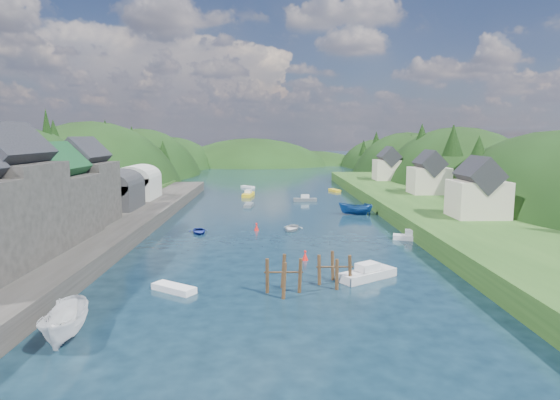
{
  "coord_description": "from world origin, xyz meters",
  "views": [
    {
      "loc": [
        -1.33,
        -40.85,
        13.68
      ],
      "look_at": [
        0.0,
        28.0,
        4.0
      ],
      "focal_mm": 30.0,
      "sensor_mm": 36.0,
      "label": 1
    }
  ],
  "objects_px": {
    "piling_cluster_near": "(284,279)",
    "channel_buoy_far": "(257,227)",
    "channel_buoy_near": "(305,256)",
    "piling_cluster_far": "(335,273)"
  },
  "relations": [
    {
      "from": "channel_buoy_near",
      "to": "piling_cluster_near",
      "type": "bearing_deg",
      "value": -103.99
    },
    {
      "from": "piling_cluster_far",
      "to": "channel_buoy_far",
      "type": "height_order",
      "value": "piling_cluster_far"
    },
    {
      "from": "channel_buoy_near",
      "to": "piling_cluster_far",
      "type": "bearing_deg",
      "value": -76.04
    },
    {
      "from": "piling_cluster_far",
      "to": "channel_buoy_near",
      "type": "distance_m",
      "value": 8.7
    },
    {
      "from": "piling_cluster_near",
      "to": "channel_buoy_near",
      "type": "distance_m",
      "value": 11.01
    },
    {
      "from": "piling_cluster_near",
      "to": "channel_buoy_near",
      "type": "bearing_deg",
      "value": 76.01
    },
    {
      "from": "piling_cluster_far",
      "to": "channel_buoy_far",
      "type": "relative_size",
      "value": 3.09
    },
    {
      "from": "piling_cluster_near",
      "to": "channel_buoy_far",
      "type": "height_order",
      "value": "piling_cluster_near"
    },
    {
      "from": "piling_cluster_near",
      "to": "channel_buoy_far",
      "type": "xyz_separation_m",
      "value": [
        -3.17,
        26.77,
        -0.81
      ]
    },
    {
      "from": "piling_cluster_far",
      "to": "piling_cluster_near",
      "type": "bearing_deg",
      "value": -154.81
    }
  ]
}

